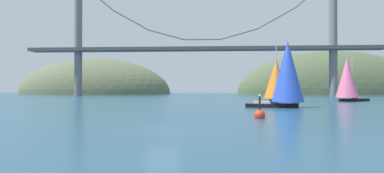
# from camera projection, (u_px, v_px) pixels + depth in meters

# --- Properties ---
(ground_plane) EXTENTS (360.00, 360.00, 0.00)m
(ground_plane) POSITION_uv_depth(u_px,v_px,m) (163.00, 130.00, 23.19)
(ground_plane) COLOR navy
(headland_left) EXTENTS (75.65, 44.00, 35.21)m
(headland_left) POSITION_uv_depth(u_px,v_px,m) (95.00, 94.00, 161.37)
(headland_left) COLOR #5B6647
(headland_left) RESTS_ON ground_plane
(headland_right) EXTENTS (88.55, 44.00, 41.23)m
(headland_right) POSITION_uv_depth(u_px,v_px,m) (331.00, 94.00, 154.16)
(headland_right) COLOR #4C5B3D
(headland_right) RESTS_ON ground_plane
(suspension_bridge) EXTENTS (129.19, 6.00, 43.25)m
(suspension_bridge) POSITION_uv_depth(u_px,v_px,m) (203.00, 44.00, 118.08)
(suspension_bridge) COLOR slate
(suspension_bridge) RESTS_ON ground_plane
(sailboat_pink_spinnaker) EXTENTS (9.43, 7.49, 10.34)m
(sailboat_pink_spinnaker) POSITION_uv_depth(u_px,v_px,m) (347.00, 78.00, 72.51)
(sailboat_pink_spinnaker) COLOR black
(sailboat_pink_spinnaker) RESTS_ON ground_plane
(sailboat_blue_spinnaker) EXTENTS (9.26, 5.38, 10.94)m
(sailboat_blue_spinnaker) POSITION_uv_depth(u_px,v_px,m) (287.00, 73.00, 50.06)
(sailboat_blue_spinnaker) COLOR black
(sailboat_blue_spinnaker) RESTS_ON ground_plane
(sailboat_orange_sail) EXTENTS (6.64, 8.96, 8.96)m
(sailboat_orange_sail) POSITION_uv_depth(u_px,v_px,m) (277.00, 80.00, 65.56)
(sailboat_orange_sail) COLOR navy
(sailboat_orange_sail) RESTS_ON ground_plane
(channel_buoy) EXTENTS (1.10, 1.10, 2.64)m
(channel_buoy) POSITION_uv_depth(u_px,v_px,m) (260.00, 114.00, 32.41)
(channel_buoy) COLOR red
(channel_buoy) RESTS_ON ground_plane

